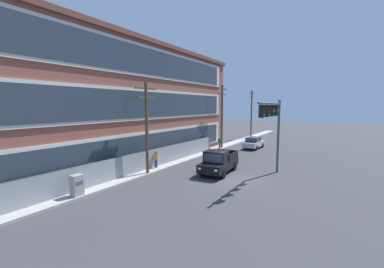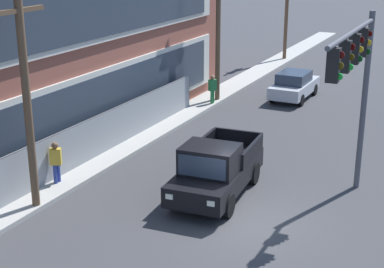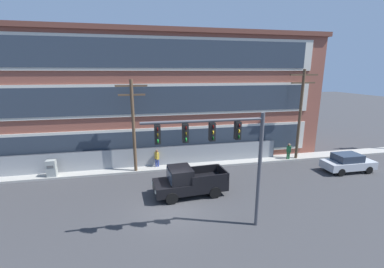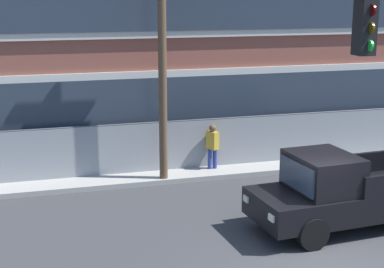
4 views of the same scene
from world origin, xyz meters
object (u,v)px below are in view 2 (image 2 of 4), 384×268
at_px(sedan_silver, 294,85).
at_px(utility_pole_midblock, 218,15).
at_px(pedestrian_by_fence, 56,161).
at_px(pickup_truck_black, 216,171).
at_px(pedestrian_near_cabinet, 212,88).
at_px(utility_pole_near_corner, 25,83).
at_px(traffic_signal_mast, 356,70).

bearing_deg(sedan_silver, utility_pole_midblock, 124.60).
bearing_deg(utility_pole_midblock, pedestrian_by_fence, 177.96).
relative_size(pickup_truck_black, utility_pole_midblock, 0.60).
bearing_deg(utility_pole_midblock, pedestrian_near_cabinet, -173.14).
bearing_deg(pickup_truck_black, pedestrian_by_fence, 107.43).
xyz_separation_m(sedan_silver, utility_pole_near_corner, (-17.59, 3.50, 3.50)).
distance_m(traffic_signal_mast, utility_pole_midblock, 14.12).
bearing_deg(pedestrian_near_cabinet, pedestrian_by_fence, 177.31).
bearing_deg(utility_pole_midblock, utility_pole_near_corner, -179.62).
bearing_deg(sedan_silver, pedestrian_near_cabinet, 134.07).
height_order(traffic_signal_mast, utility_pole_midblock, utility_pole_midblock).
xyz_separation_m(traffic_signal_mast, utility_pole_near_corner, (-4.45, 9.17, -0.42)).
relative_size(pickup_truck_black, sedan_silver, 1.20).
relative_size(pickup_truck_black, utility_pole_near_corner, 0.66).
height_order(utility_pole_midblock, pedestrian_by_fence, utility_pole_midblock).
distance_m(utility_pole_midblock, pedestrian_by_fence, 13.81).
distance_m(traffic_signal_mast, sedan_silver, 14.83).
bearing_deg(sedan_silver, utility_pole_near_corner, 168.74).
distance_m(traffic_signal_mast, pedestrian_near_cabinet, 13.90).
distance_m(pickup_truck_black, pedestrian_by_fence, 5.75).
distance_m(pickup_truck_black, utility_pole_midblock, 13.15).
bearing_deg(utility_pole_near_corner, traffic_signal_mast, -64.09).
relative_size(utility_pole_midblock, pedestrian_near_cabinet, 5.03).
bearing_deg(pedestrian_near_cabinet, traffic_signal_mast, -136.79).
height_order(traffic_signal_mast, sedan_silver, traffic_signal_mast).
distance_m(traffic_signal_mast, pickup_truck_black, 5.75).
height_order(traffic_signal_mast, utility_pole_near_corner, utility_pole_near_corner).
bearing_deg(pedestrian_by_fence, utility_pole_midblock, -2.04).
xyz_separation_m(pickup_truck_black, pedestrian_near_cabinet, (10.65, 4.90, 0.02)).
height_order(utility_pole_near_corner, utility_pole_midblock, utility_pole_midblock).
xyz_separation_m(sedan_silver, pedestrian_by_fence, (-15.76, 4.08, 0.18)).
xyz_separation_m(utility_pole_near_corner, pedestrian_by_fence, (1.83, 0.58, -3.32)).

